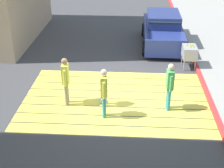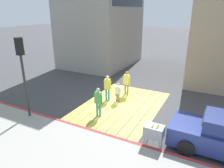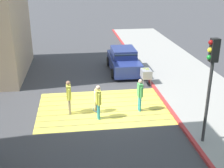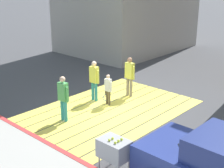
{
  "view_description": "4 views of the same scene",
  "coord_description": "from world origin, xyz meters",
  "px_view_note": "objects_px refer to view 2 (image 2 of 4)",
  "views": [
    {
      "loc": [
        -0.49,
        9.88,
        5.74
      ],
      "look_at": [
        0.06,
        1.09,
        1.16
      ],
      "focal_mm": 52.28,
      "sensor_mm": 36.0,
      "label": 1
    },
    {
      "loc": [
        -10.26,
        -4.71,
        5.46
      ],
      "look_at": [
        0.08,
        0.69,
        1.25
      ],
      "focal_mm": 33.1,
      "sensor_mm": 36.0,
      "label": 2
    },
    {
      "loc": [
        1.3,
        13.18,
        6.44
      ],
      "look_at": [
        -0.48,
        -0.09,
        1.22
      ],
      "focal_mm": 46.89,
      "sensor_mm": 36.0,
      "label": 3
    },
    {
      "loc": [
        -8.41,
        -7.8,
        5.01
      ],
      "look_at": [
        0.31,
        0.17,
        0.93
      ],
      "focal_mm": 53.01,
      "sensor_mm": 36.0,
      "label": 4
    }
  ],
  "objects_px": {
    "tennis_ball_cart": "(154,131)",
    "pedestrian_adult_trailing": "(98,100)",
    "pedestrian_adult_lead": "(127,82)",
    "pedestrian_adult_side": "(107,86)",
    "traffic_light_corner": "(22,62)",
    "pedestrian_child_with_racket": "(118,92)"
  },
  "relations": [
    {
      "from": "tennis_ball_cart",
      "to": "pedestrian_adult_trailing",
      "type": "bearing_deg",
      "value": 71.26
    },
    {
      "from": "pedestrian_adult_lead",
      "to": "pedestrian_adult_side",
      "type": "bearing_deg",
      "value": 151.61
    },
    {
      "from": "tennis_ball_cart",
      "to": "pedestrian_adult_side",
      "type": "relative_size",
      "value": 0.62
    },
    {
      "from": "traffic_light_corner",
      "to": "pedestrian_child_with_racket",
      "type": "xyz_separation_m",
      "value": [
        3.94,
        -3.31,
        -2.34
      ]
    },
    {
      "from": "tennis_ball_cart",
      "to": "pedestrian_child_with_racket",
      "type": "distance_m",
      "value": 4.61
    },
    {
      "from": "pedestrian_adult_trailing",
      "to": "pedestrian_adult_side",
      "type": "relative_size",
      "value": 0.99
    },
    {
      "from": "pedestrian_adult_lead",
      "to": "pedestrian_adult_trailing",
      "type": "distance_m",
      "value": 3.39
    },
    {
      "from": "pedestrian_adult_side",
      "to": "pedestrian_child_with_racket",
      "type": "xyz_separation_m",
      "value": [
        0.05,
        -0.7,
        -0.27
      ]
    },
    {
      "from": "traffic_light_corner",
      "to": "pedestrian_adult_lead",
      "type": "relative_size",
      "value": 2.53
    },
    {
      "from": "tennis_ball_cart",
      "to": "pedestrian_adult_side",
      "type": "distance_m",
      "value": 5.1
    },
    {
      "from": "traffic_light_corner",
      "to": "tennis_ball_cart",
      "type": "xyz_separation_m",
      "value": [
        0.68,
        -6.58,
        -2.34
      ]
    },
    {
      "from": "pedestrian_adult_side",
      "to": "pedestrian_child_with_racket",
      "type": "relative_size",
      "value": 1.33
    },
    {
      "from": "pedestrian_child_with_racket",
      "to": "tennis_ball_cart",
      "type": "bearing_deg",
      "value": -134.96
    },
    {
      "from": "pedestrian_adult_lead",
      "to": "pedestrian_adult_side",
      "type": "xyz_separation_m",
      "value": [
        -1.33,
        0.72,
        -0.01
      ]
    },
    {
      "from": "traffic_light_corner",
      "to": "pedestrian_adult_trailing",
      "type": "height_order",
      "value": "traffic_light_corner"
    },
    {
      "from": "tennis_ball_cart",
      "to": "pedestrian_child_with_racket",
      "type": "relative_size",
      "value": 0.82
    },
    {
      "from": "traffic_light_corner",
      "to": "pedestrian_adult_trailing",
      "type": "relative_size",
      "value": 2.59
    },
    {
      "from": "tennis_ball_cart",
      "to": "pedestrian_adult_lead",
      "type": "distance_m",
      "value": 5.58
    },
    {
      "from": "traffic_light_corner",
      "to": "pedestrian_child_with_racket",
      "type": "distance_m",
      "value": 5.65
    },
    {
      "from": "tennis_ball_cart",
      "to": "pedestrian_adult_trailing",
      "type": "height_order",
      "value": "pedestrian_adult_trailing"
    },
    {
      "from": "traffic_light_corner",
      "to": "pedestrian_adult_lead",
      "type": "distance_m",
      "value": 6.52
    },
    {
      "from": "pedestrian_adult_lead",
      "to": "pedestrian_child_with_racket",
      "type": "bearing_deg",
      "value": 179.13
    }
  ]
}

